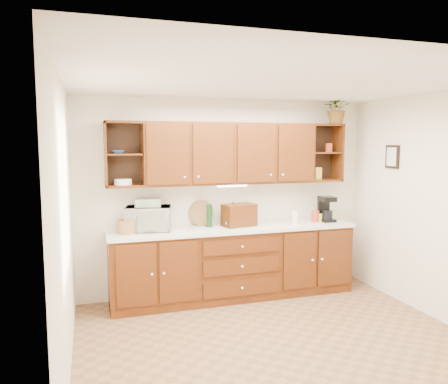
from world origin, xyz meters
TOP-DOWN VIEW (x-y plane):
  - floor at (0.00, 0.00)m, footprint 4.00×4.00m
  - ceiling at (0.00, 0.00)m, footprint 4.00×4.00m
  - back_wall at (0.00, 1.75)m, footprint 4.00×0.00m
  - left_wall at (-2.00, 0.00)m, footprint 0.00×3.50m
  - right_wall at (2.00, 0.00)m, footprint 0.00×3.50m
  - base_cabinets at (0.00, 1.45)m, footprint 3.20×0.60m
  - countertop at (0.00, 1.44)m, footprint 3.24×0.64m
  - upper_cabinets at (0.01, 1.59)m, footprint 3.20×0.33m
  - undercabinet_light at (0.00, 1.53)m, footprint 0.40×0.05m
  - framed_picture at (1.98, 0.90)m, footprint 0.03×0.24m
  - wicker_basket at (-1.37, 1.46)m, footprint 0.25×0.25m
  - microwave at (-1.10, 1.54)m, footprint 0.62×0.48m
  - towel_stack at (-1.10, 1.54)m, footprint 0.34×0.27m
  - wine_bottle at (-0.31, 1.53)m, footprint 0.09×0.09m
  - woven_tray at (-0.38, 1.69)m, footprint 0.35×0.20m
  - bread_box at (0.08, 1.48)m, footprint 0.46×0.34m
  - mug_tree at (-0.00, 1.49)m, footprint 0.29×0.29m
  - canister_red at (1.19, 1.46)m, footprint 0.14×0.14m
  - canister_white at (0.86, 1.40)m, footprint 0.09×0.09m
  - canister_yellow at (1.25, 1.46)m, footprint 0.11×0.11m
  - coffee_maker at (1.36, 1.47)m, footprint 0.20×0.25m
  - bowl_stack at (-1.45, 1.56)m, footprint 0.19×0.19m
  - plate_stack at (-1.39, 1.56)m, footprint 0.24×0.24m
  - pantry_box_yellow at (1.27, 1.57)m, footprint 0.10×0.07m
  - pantry_box_red at (1.44, 1.57)m, footprint 0.10×0.09m
  - potted_plant at (1.52, 1.52)m, footprint 0.48×0.45m

SIDE VIEW (x-z plane):
  - floor at x=0.00m, z-range 0.00..0.00m
  - base_cabinets at x=0.00m, z-range 0.00..0.90m
  - countertop at x=0.00m, z-range 0.90..0.94m
  - woven_tray at x=-0.38m, z-range 0.78..1.12m
  - mug_tree at x=0.00m, z-range 0.83..1.15m
  - canister_yellow at x=1.25m, z-range 0.94..1.05m
  - wicker_basket at x=-1.37m, z-range 0.94..1.09m
  - canister_red at x=1.19m, z-range 0.94..1.09m
  - canister_white at x=0.86m, z-range 0.94..1.11m
  - bread_box at x=0.08m, z-range 0.94..1.23m
  - wine_bottle at x=-0.31m, z-range 0.94..1.24m
  - microwave at x=-1.10m, z-range 0.94..1.24m
  - coffee_maker at x=1.36m, z-range 0.93..1.28m
  - towel_stack at x=-1.10m, z-range 1.24..1.34m
  - back_wall at x=0.00m, z-range -0.70..3.30m
  - left_wall at x=-2.00m, z-range -0.45..3.05m
  - right_wall at x=2.00m, z-range -0.45..3.05m
  - undercabinet_light at x=0.00m, z-range 1.46..1.48m
  - plate_stack at x=-1.39m, z-range 1.52..1.59m
  - pantry_box_yellow at x=1.27m, z-range 1.52..1.69m
  - framed_picture at x=1.98m, z-range 1.70..2.00m
  - upper_cabinets at x=0.01m, z-range 1.49..2.29m
  - bowl_stack at x=-1.45m, z-range 1.90..1.94m
  - pantry_box_red at x=1.44m, z-range 1.90..2.02m
  - potted_plant at x=1.52m, z-range 2.29..2.71m
  - ceiling at x=0.00m, z-range 2.60..2.60m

